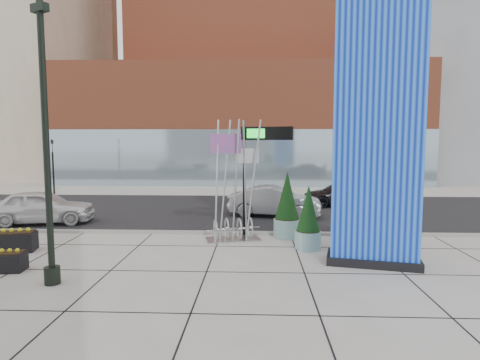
{
  "coord_description": "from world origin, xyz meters",
  "views": [
    {
      "loc": [
        2.53,
        -12.95,
        4.03
      ],
      "look_at": [
        1.91,
        2.0,
        2.55
      ],
      "focal_mm": 30.0,
      "sensor_mm": 36.0,
      "label": 1
    }
  ],
  "objects_px": {
    "blue_pylon": "(377,119)",
    "lamp_post": "(47,170)",
    "public_art_sculpture": "(233,209)",
    "overhead_street_sign": "(263,143)",
    "car_white_west": "(41,207)",
    "car_silver_mid": "(275,202)"
  },
  "relations": [
    {
      "from": "blue_pylon",
      "to": "lamp_post",
      "type": "relative_size",
      "value": 1.23
    },
    {
      "from": "lamp_post",
      "to": "blue_pylon",
      "type": "bearing_deg",
      "value": 13.25
    },
    {
      "from": "public_art_sculpture",
      "to": "lamp_post",
      "type": "bearing_deg",
      "value": -147.04
    },
    {
      "from": "overhead_street_sign",
      "to": "car_white_west",
      "type": "relative_size",
      "value": 0.95
    },
    {
      "from": "public_art_sculpture",
      "to": "car_silver_mid",
      "type": "relative_size",
      "value": 1.01
    },
    {
      "from": "car_silver_mid",
      "to": "car_white_west",
      "type": "bearing_deg",
      "value": 113.05
    },
    {
      "from": "public_art_sculpture",
      "to": "overhead_street_sign",
      "type": "distance_m",
      "value": 3.02
    },
    {
      "from": "overhead_street_sign",
      "to": "car_white_west",
      "type": "height_order",
      "value": "overhead_street_sign"
    },
    {
      "from": "overhead_street_sign",
      "to": "lamp_post",
      "type": "bearing_deg",
      "value": -119.3
    },
    {
      "from": "overhead_street_sign",
      "to": "car_silver_mid",
      "type": "height_order",
      "value": "overhead_street_sign"
    },
    {
      "from": "blue_pylon",
      "to": "lamp_post",
      "type": "distance_m",
      "value": 9.93
    },
    {
      "from": "blue_pylon",
      "to": "public_art_sculpture",
      "type": "bearing_deg",
      "value": 160.37
    },
    {
      "from": "blue_pylon",
      "to": "lamp_post",
      "type": "xyz_separation_m",
      "value": [
        -9.56,
        -2.25,
        -1.46
      ]
    },
    {
      "from": "overhead_street_sign",
      "to": "car_silver_mid",
      "type": "xyz_separation_m",
      "value": [
        0.72,
        4.36,
        -3.15
      ]
    },
    {
      "from": "blue_pylon",
      "to": "lamp_post",
      "type": "bearing_deg",
      "value": -154.46
    },
    {
      "from": "blue_pylon",
      "to": "public_art_sculpture",
      "type": "distance_m",
      "value": 6.56
    },
    {
      "from": "lamp_post",
      "to": "public_art_sculpture",
      "type": "xyz_separation_m",
      "value": [
        4.81,
        5.21,
        -1.96
      ]
    },
    {
      "from": "blue_pylon",
      "to": "overhead_street_sign",
      "type": "relative_size",
      "value": 2.12
    },
    {
      "from": "lamp_post",
      "to": "car_silver_mid",
      "type": "height_order",
      "value": "lamp_post"
    },
    {
      "from": "lamp_post",
      "to": "car_white_west",
      "type": "bearing_deg",
      "value": 120.22
    },
    {
      "from": "blue_pylon",
      "to": "overhead_street_sign",
      "type": "bearing_deg",
      "value": 145.76
    },
    {
      "from": "public_art_sculpture",
      "to": "blue_pylon",
      "type": "bearing_deg",
      "value": -46.24
    }
  ]
}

